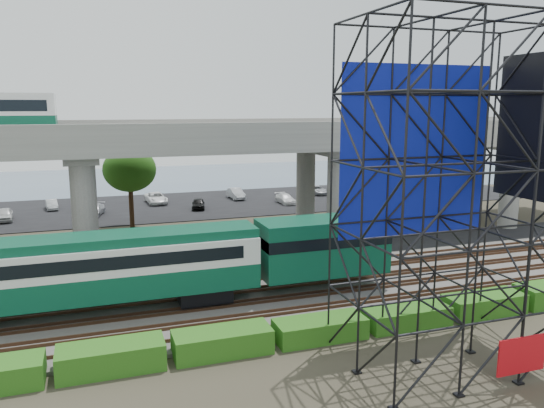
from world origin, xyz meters
name	(u,v)px	position (x,y,z in m)	size (l,w,h in m)	color
ground	(273,310)	(0.00, 0.00, 0.00)	(140.00, 140.00, 0.00)	#474233
ballast_bed	(262,297)	(0.00, 2.00, 0.10)	(90.00, 12.00, 0.20)	slate
service_road	(228,260)	(0.00, 10.50, 0.04)	(90.00, 5.00, 0.08)	black
parking_lot	(179,205)	(0.00, 34.00, 0.04)	(90.00, 18.00, 0.08)	black
harbor_water	(156,181)	(0.00, 56.00, 0.01)	(140.00, 40.00, 0.03)	#465973
rail_tracks	(262,294)	(0.00, 2.00, 0.28)	(90.00, 9.52, 0.16)	#472D1E
commuter_train	(124,265)	(-7.96, 2.00, 2.88)	(29.30, 3.06, 4.30)	black
overpass	(195,147)	(-1.29, 16.00, 8.21)	(80.00, 12.00, 12.40)	#9E9B93
scaffold_tower	(454,199)	(5.63, -7.98, 7.47)	(9.36, 6.36, 15.00)	black
hedge_strip	(320,328)	(1.01, -4.30, 0.56)	(34.60, 1.80, 1.20)	#275D15
trees	(154,180)	(-4.67, 16.17, 5.57)	(40.94, 16.94, 7.69)	#382314
suv	(100,257)	(-9.13, 11.49, 0.85)	(2.56, 5.55, 1.54)	black
parked_cars	(179,200)	(0.04, 33.69, 0.68)	(38.36, 9.54, 1.31)	silver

